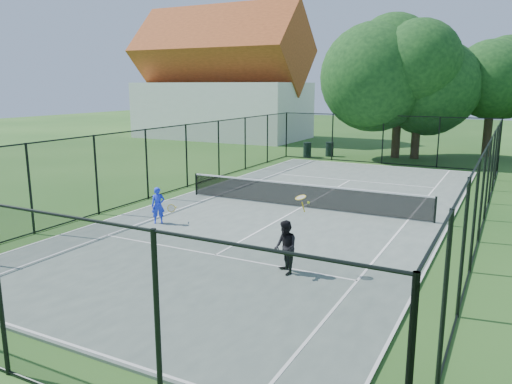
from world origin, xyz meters
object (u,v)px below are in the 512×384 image
at_px(trash_bin_left, 307,150).
at_px(player_blue, 158,205).
at_px(trash_bin_right, 330,149).
at_px(tennis_net, 302,194).
at_px(player_black, 285,247).

xyz_separation_m(trash_bin_left, player_blue, (1.67, -18.11, 0.19)).
height_order(trash_bin_left, trash_bin_right, trash_bin_left).
bearing_deg(trash_bin_left, trash_bin_right, 38.45).
bearing_deg(tennis_net, trash_bin_right, 105.22).
bearing_deg(player_blue, tennis_net, 51.37).
distance_m(player_blue, player_black, 6.31).
xyz_separation_m(trash_bin_right, player_black, (6.30, -21.40, 0.27)).
relative_size(tennis_net, player_blue, 7.95).
xyz_separation_m(tennis_net, player_blue, (-3.56, -4.45, 0.11)).
bearing_deg(trash_bin_right, tennis_net, -74.78).
bearing_deg(trash_bin_left, player_blue, -84.72).
relative_size(player_blue, player_black, 0.63).
height_order(trash_bin_left, player_black, player_black).
bearing_deg(trash_bin_right, player_blue, -88.71).
distance_m(tennis_net, player_black, 7.14).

